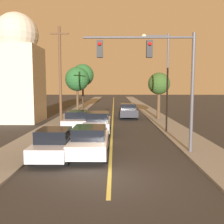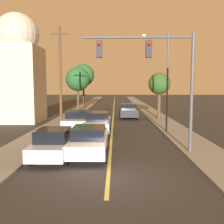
{
  "view_description": "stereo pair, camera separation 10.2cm",
  "coord_description": "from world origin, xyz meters",
  "views": [
    {
      "loc": [
        0.19,
        -9.81,
        3.73
      ],
      "look_at": [
        0.0,
        10.76,
        1.6
      ],
      "focal_mm": 40.0,
      "sensor_mm": 36.0,
      "label": 1
    },
    {
      "loc": [
        0.3,
        -9.81,
        3.73
      ],
      "look_at": [
        0.0,
        10.76,
        1.6
      ],
      "focal_mm": 40.0,
      "sensor_mm": 36.0,
      "label": 2
    }
  ],
  "objects": [
    {
      "name": "road_surface",
      "position": [
        0.0,
        36.0,
        0.01
      ],
      "size": [
        8.06,
        80.0,
        0.01
      ],
      "color": "#2D2B28",
      "rests_on": "ground"
    },
    {
      "name": "utility_pole_left",
      "position": [
        -4.63,
        12.52,
        4.69
      ],
      "size": [
        1.6,
        0.24,
        8.8
      ],
      "color": "#513823",
      "rests_on": "ground"
    },
    {
      "name": "car_outer_lane_front",
      "position": [
        -2.9,
        2.83,
        0.77
      ],
      "size": [
        1.9,
        4.13,
        1.56
      ],
      "color": "#A5A8B2",
      "rests_on": "ground"
    },
    {
      "name": "car_far_oncoming",
      "position": [
        1.81,
        19.33,
        0.85
      ],
      "size": [
        2.11,
        4.65,
        1.69
      ],
      "rotation": [
        0.0,
        0.0,
        3.14
      ],
      "color": "black",
      "rests_on": "ground"
    },
    {
      "name": "traffic_signal_mast",
      "position": [
        2.51,
        3.8,
        4.78
      ],
      "size": [
        6.0,
        0.42,
        6.45
      ],
      "color": "#47474C",
      "rests_on": "ground"
    },
    {
      "name": "domed_building_left",
      "position": [
        -9.78,
        16.19,
        5.63
      ],
      "size": [
        4.5,
        4.5,
        11.16
      ],
      "color": "#BCB29E",
      "rests_on": "ground"
    },
    {
      "name": "ground_plane",
      "position": [
        0.0,
        0.0,
        0.0
      ],
      "size": [
        200.0,
        200.0,
        0.0
      ],
      "primitive_type": "plane",
      "color": "#2D2B28"
    },
    {
      "name": "tree_right_near",
      "position": [
        5.1,
        17.78,
        3.94
      ],
      "size": [
        2.4,
        2.4,
        5.1
      ],
      "color": "#4C3823",
      "rests_on": "ground"
    },
    {
      "name": "tree_left_near",
      "position": [
        -5.34,
        27.49,
        4.76
      ],
      "size": [
        3.56,
        3.56,
        6.45
      ],
      "color": "#4C3823",
      "rests_on": "ground"
    },
    {
      "name": "sidewalk_left",
      "position": [
        -5.28,
        36.0,
        0.06
      ],
      "size": [
        2.5,
        80.0,
        0.12
      ],
      "color": "gray",
      "rests_on": "ground"
    },
    {
      "name": "car_outer_lane_second",
      "position": [
        -2.9,
        11.19,
        0.84
      ],
      "size": [
        2.07,
        5.08,
        1.66
      ],
      "color": "#A5A8B2",
      "rests_on": "ground"
    },
    {
      "name": "car_near_lane_second",
      "position": [
        -1.13,
        10.0,
        0.85
      ],
      "size": [
        2.08,
        4.88,
        1.69
      ],
      "color": "#A5A8B2",
      "rests_on": "ground"
    },
    {
      "name": "car_near_lane_front",
      "position": [
        -1.13,
        3.42,
        0.8
      ],
      "size": [
        2.03,
        4.68,
        1.58
      ],
      "color": "white",
      "rests_on": "ground"
    },
    {
      "name": "tree_left_far",
      "position": [
        -5.05,
        31.8,
        5.53
      ],
      "size": [
        3.63,
        3.63,
        7.26
      ],
      "color": "#3D2B1C",
      "rests_on": "ground"
    },
    {
      "name": "sidewalk_right",
      "position": [
        5.28,
        36.0,
        0.06
      ],
      "size": [
        2.5,
        80.0,
        0.12
      ],
      "color": "gray",
      "rests_on": "ground"
    },
    {
      "name": "streetlamp_right",
      "position": [
        3.9,
        10.02,
        5.02
      ],
      "size": [
        2.15,
        0.36,
        7.67
      ],
      "color": "#47474C",
      "rests_on": "ground"
    }
  ]
}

